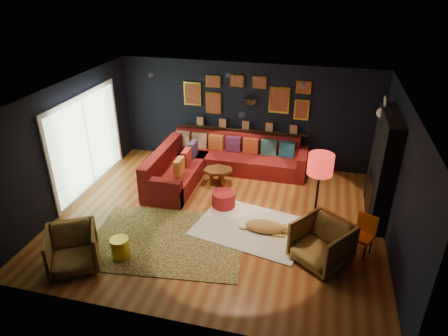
% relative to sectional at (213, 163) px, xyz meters
% --- Properties ---
extents(floor, '(6.50, 6.50, 0.00)m').
position_rel_sectional_xyz_m(floor, '(0.61, -1.81, -0.32)').
color(floor, '#925A27').
rests_on(floor, ground).
extents(room_walls, '(6.50, 6.50, 6.50)m').
position_rel_sectional_xyz_m(room_walls, '(0.61, -1.81, 1.27)').
color(room_walls, black).
rests_on(room_walls, ground).
extents(sectional, '(3.41, 2.69, 0.86)m').
position_rel_sectional_xyz_m(sectional, '(0.00, 0.00, 0.00)').
color(sectional, maroon).
rests_on(sectional, ground).
extents(ledge, '(3.20, 0.12, 0.04)m').
position_rel_sectional_xyz_m(ledge, '(0.61, 0.87, 0.60)').
color(ledge, black).
rests_on(ledge, room_walls).
extents(gallery_wall, '(3.15, 0.04, 1.02)m').
position_rel_sectional_xyz_m(gallery_wall, '(0.60, 0.91, 1.48)').
color(gallery_wall, gold).
rests_on(gallery_wall, room_walls).
extents(sunburst_mirror, '(0.47, 0.16, 0.47)m').
position_rel_sectional_xyz_m(sunburst_mirror, '(0.71, 0.91, 1.38)').
color(sunburst_mirror, silver).
rests_on(sunburst_mirror, room_walls).
extents(fireplace, '(0.31, 1.60, 2.20)m').
position_rel_sectional_xyz_m(fireplace, '(3.71, -0.91, 0.70)').
color(fireplace, black).
rests_on(fireplace, ground).
extents(deer_head, '(0.50, 0.28, 0.45)m').
position_rel_sectional_xyz_m(deer_head, '(3.75, -0.41, 1.73)').
color(deer_head, white).
rests_on(deer_head, fireplace).
extents(sliding_door, '(0.06, 2.80, 2.20)m').
position_rel_sectional_xyz_m(sliding_door, '(-2.60, -1.21, 0.78)').
color(sliding_door, white).
rests_on(sliding_door, ground).
extents(ceiling_spots, '(3.30, 2.50, 0.06)m').
position_rel_sectional_xyz_m(ceiling_spots, '(0.61, -1.01, 2.24)').
color(ceiling_spots, black).
rests_on(ceiling_spots, room_walls).
extents(shag_rug, '(2.39, 1.94, 0.03)m').
position_rel_sectional_xyz_m(shag_rug, '(1.33, -2.01, -0.31)').
color(shag_rug, silver).
rests_on(shag_rug, ground).
extents(leopard_rug, '(3.07, 2.36, 0.02)m').
position_rel_sectional_xyz_m(leopard_rug, '(-0.14, -2.78, -0.31)').
color(leopard_rug, tan).
rests_on(leopard_rug, ground).
extents(coffee_table, '(0.80, 0.66, 0.35)m').
position_rel_sectional_xyz_m(coffee_table, '(0.23, -0.41, -0.01)').
color(coffee_table, brown).
rests_on(coffee_table, shag_rug).
extents(pouf, '(0.49, 0.49, 0.32)m').
position_rel_sectional_xyz_m(pouf, '(0.61, -1.38, -0.13)').
color(pouf, maroon).
rests_on(pouf, shag_rug).
extents(armchair_left, '(1.07, 1.06, 0.82)m').
position_rel_sectional_xyz_m(armchair_left, '(-1.40, -3.86, 0.09)').
color(armchair_left, gold).
rests_on(armchair_left, ground).
extents(armchair_right, '(1.16, 1.14, 0.87)m').
position_rel_sectional_xyz_m(armchair_right, '(2.67, -2.69, 0.11)').
color(armchair_right, gold).
rests_on(armchair_right, ground).
extents(gold_stool, '(0.32, 0.32, 0.40)m').
position_rel_sectional_xyz_m(gold_stool, '(-0.75, -3.45, -0.12)').
color(gold_stool, gold).
rests_on(gold_stool, ground).
extents(orange_chair, '(0.49, 0.49, 0.77)m').
position_rel_sectional_xyz_m(orange_chair, '(3.39, -2.25, 0.12)').
color(orange_chair, black).
rests_on(orange_chair, ground).
extents(floor_lamp, '(0.46, 0.46, 1.68)m').
position_rel_sectional_xyz_m(floor_lamp, '(2.51, -1.86, 1.09)').
color(floor_lamp, black).
rests_on(floor_lamp, ground).
extents(dog, '(1.07, 0.54, 0.34)m').
position_rel_sectional_xyz_m(dog, '(1.61, -2.08, -0.14)').
color(dog, '#B68B44').
rests_on(dog, leopard_rug).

